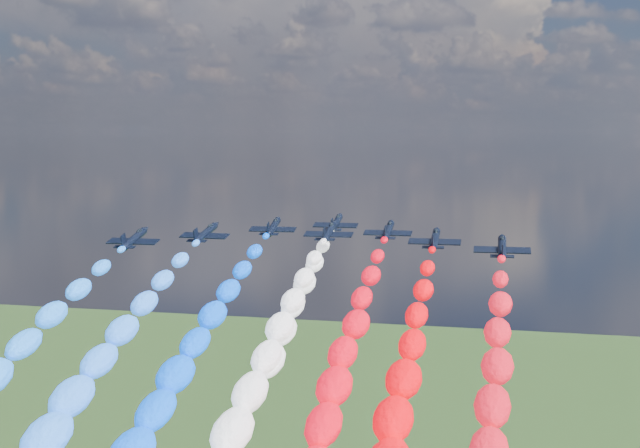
# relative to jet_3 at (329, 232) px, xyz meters

# --- Properties ---
(jet_0) EXTENTS (8.80, 12.00, 5.13)m
(jet_0) POSITION_rel_jet_3_xyz_m (-29.80, -16.81, 0.00)
(jet_0) COLOR black
(jet_1) EXTENTS (9.38, 12.41, 5.13)m
(jet_1) POSITION_rel_jet_3_xyz_m (-20.86, -6.81, 0.00)
(jet_1) COLOR black
(trail_1) EXTENTS (6.20, 99.22, 40.45)m
(trail_1) POSITION_rel_jet_3_xyz_m (-20.86, -58.12, -18.24)
(trail_1) COLOR #2976FF
(jet_2) EXTENTS (9.33, 12.37, 5.13)m
(jet_2) POSITION_rel_jet_3_xyz_m (-11.91, 5.25, 0.00)
(jet_2) COLOR black
(trail_2) EXTENTS (6.20, 99.22, 40.45)m
(trail_2) POSITION_rel_jet_3_xyz_m (-11.91, -46.05, -18.24)
(trail_2) COLOR #044DF9
(jet_3) EXTENTS (8.77, 11.97, 5.13)m
(jet_3) POSITION_rel_jet_3_xyz_m (0.00, 0.00, 0.00)
(jet_3) COLOR black
(trail_3) EXTENTS (6.20, 99.22, 40.45)m
(trail_3) POSITION_rel_jet_3_xyz_m (0.00, -51.31, -18.24)
(trail_3) COLOR white
(jet_4) EXTENTS (8.86, 12.04, 5.13)m
(jet_4) POSITION_rel_jet_3_xyz_m (-1.77, 14.64, 0.00)
(jet_4) COLOR black
(trail_4) EXTENTS (6.20, 99.22, 40.45)m
(trail_4) POSITION_rel_jet_3_xyz_m (-1.77, -36.67, -18.24)
(trail_4) COLOR white
(jet_5) EXTENTS (8.77, 11.98, 5.13)m
(jet_5) POSITION_rel_jet_3_xyz_m (10.03, 4.33, 0.00)
(jet_5) COLOR black
(trail_5) EXTENTS (6.20, 99.22, 40.45)m
(trail_5) POSITION_rel_jet_3_xyz_m (10.03, -46.97, -18.24)
(trail_5) COLOR red
(jet_6) EXTENTS (8.80, 11.99, 5.13)m
(jet_6) POSITION_rel_jet_3_xyz_m (19.39, -6.15, 0.00)
(jet_6) COLOR black
(jet_7) EXTENTS (8.91, 12.07, 5.13)m
(jet_7) POSITION_rel_jet_3_xyz_m (30.47, -13.78, 0.00)
(jet_7) COLOR black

